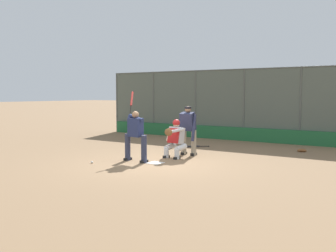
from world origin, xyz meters
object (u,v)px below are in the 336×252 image
at_px(spare_bat_near_backstop, 195,146).
at_px(catcher_behind_plate, 175,138).
at_px(batter_at_plate, 135,134).
at_px(umpire_home, 188,129).
at_px(baseball_loose, 92,162).
at_px(fielding_glove_on_dirt, 302,150).

bearing_deg(spare_bat_near_backstop, catcher_behind_plate, 67.22).
distance_m(batter_at_plate, spare_bat_near_backstop, 3.91).
height_order(umpire_home, baseball_loose, umpire_home).
distance_m(umpire_home, spare_bat_near_backstop, 2.19).
bearing_deg(umpire_home, baseball_loose, 61.74).
distance_m(catcher_behind_plate, umpire_home, 0.76).
bearing_deg(batter_at_plate, catcher_behind_plate, -111.28).
bearing_deg(spare_bat_near_backstop, batter_at_plate, 52.71).
distance_m(catcher_behind_plate, spare_bat_near_backstop, 2.73).
distance_m(umpire_home, baseball_loose, 3.49).
xyz_separation_m(batter_at_plate, umpire_home, (-0.73, -1.97, 0.04)).
height_order(fielding_glove_on_dirt, baseball_loose, fielding_glove_on_dirt).
bearing_deg(catcher_behind_plate, umpire_home, -92.19).
distance_m(umpire_home, fielding_glove_on_dirt, 4.29).
height_order(batter_at_plate, fielding_glove_on_dirt, batter_at_plate).
height_order(catcher_behind_plate, umpire_home, umpire_home).
relative_size(batter_at_plate, umpire_home, 1.30).
distance_m(batter_at_plate, fielding_glove_on_dirt, 6.21).
height_order(spare_bat_near_backstop, fielding_glove_on_dirt, fielding_glove_on_dirt).
bearing_deg(spare_bat_near_backstop, baseball_loose, 42.23).
distance_m(batter_at_plate, baseball_loose, 1.57).
relative_size(umpire_home, fielding_glove_on_dirt, 5.18).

